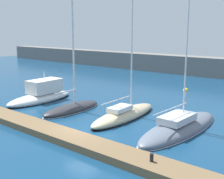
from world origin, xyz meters
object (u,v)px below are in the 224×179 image
(mooring_buoy_yellow, at_px, (186,91))
(dock_bollard, at_px, (152,157))
(sailboat_charcoal_second, at_px, (72,108))
(sailboat_slate_fourth, at_px, (180,127))
(motorboat_white_nearest, at_px, (42,95))
(sailboat_sand_third, at_px, (125,114))

(mooring_buoy_yellow, distance_m, dock_bollard, 21.59)
(mooring_buoy_yellow, height_order, dock_bollard, dock_bollard)
(sailboat_charcoal_second, xyz_separation_m, sailboat_slate_fourth, (10.09, 1.30, -0.03))
(motorboat_white_nearest, distance_m, sailboat_sand_third, 10.36)
(motorboat_white_nearest, height_order, mooring_buoy_yellow, motorboat_white_nearest)
(motorboat_white_nearest, height_order, sailboat_charcoal_second, sailboat_charcoal_second)
(sailboat_slate_fourth, bearing_deg, sailboat_charcoal_second, 99.56)
(sailboat_slate_fourth, distance_m, mooring_buoy_yellow, 14.89)
(sailboat_sand_third, bearing_deg, dock_bollard, -136.53)
(sailboat_sand_third, relative_size, mooring_buoy_yellow, 26.40)
(sailboat_sand_third, bearing_deg, sailboat_slate_fourth, -91.38)
(sailboat_charcoal_second, relative_size, sailboat_slate_fourth, 0.70)
(sailboat_sand_third, distance_m, dock_bollard, 9.29)
(sailboat_charcoal_second, distance_m, dock_bollard, 12.87)
(mooring_buoy_yellow, bearing_deg, dock_bollard, -69.19)
(sailboat_sand_third, distance_m, sailboat_slate_fourth, 5.01)
(sailboat_charcoal_second, xyz_separation_m, sailboat_sand_third, (5.09, 1.22, 0.09))
(sailboat_charcoal_second, bearing_deg, mooring_buoy_yellow, -16.10)
(sailboat_charcoal_second, relative_size, dock_bollard, 24.25)
(sailboat_slate_fourth, relative_size, dock_bollard, 34.69)
(sailboat_charcoal_second, height_order, dock_bollard, sailboat_charcoal_second)
(dock_bollard, bearing_deg, sailboat_sand_third, 135.77)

